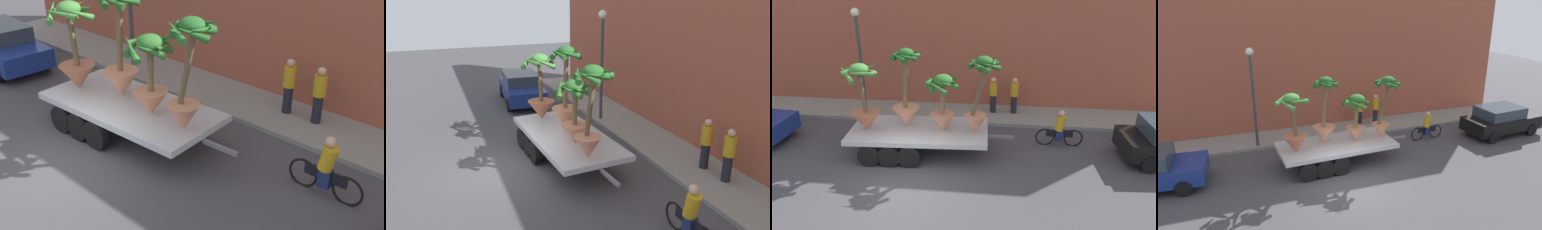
# 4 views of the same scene
# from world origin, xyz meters

# --- Properties ---
(ground_plane) EXTENTS (60.00, 60.00, 0.00)m
(ground_plane) POSITION_xyz_m (0.00, 0.00, 0.00)
(ground_plane) COLOR #423F44
(sidewalk) EXTENTS (24.00, 2.20, 0.15)m
(sidewalk) POSITION_xyz_m (0.00, 6.10, 0.07)
(sidewalk) COLOR gray
(sidewalk) RESTS_ON ground
(flatbed_trailer) EXTENTS (6.19, 2.65, 0.98)m
(flatbed_trailer) POSITION_xyz_m (-0.26, 2.40, 0.75)
(flatbed_trailer) COLOR #B7BABF
(flatbed_trailer) RESTS_ON ground
(potted_palm_rear) EXTENTS (1.22, 1.24, 3.01)m
(potted_palm_rear) POSITION_xyz_m (-0.50, 2.58, 2.06)
(potted_palm_rear) COLOR tan
(potted_palm_rear) RESTS_ON flatbed_trailer
(potted_palm_middle) EXTENTS (1.34, 1.26, 2.88)m
(potted_palm_middle) POSITION_xyz_m (2.21, 2.30, 2.31)
(potted_palm_middle) COLOR tan
(potted_palm_middle) RESTS_ON flatbed_trailer
(potted_palm_front) EXTENTS (1.37, 1.44, 2.17)m
(potted_palm_front) POSITION_xyz_m (0.89, 2.38, 2.02)
(potted_palm_front) COLOR tan
(potted_palm_front) RESTS_ON flatbed_trailer
(potted_palm_extra) EXTENTS (1.40, 1.44, 2.55)m
(potted_palm_extra) POSITION_xyz_m (-1.93, 2.09, 1.98)
(potted_palm_extra) COLOR #B26647
(potted_palm_extra) RESTS_ON flatbed_trailer
(cyclist) EXTENTS (1.84, 0.35, 1.54)m
(cyclist) POSITION_xyz_m (5.34, 3.54, 0.67)
(cyclist) COLOR black
(cyclist) RESTS_ON ground
(trailing_car) EXTENTS (4.62, 2.24, 1.58)m
(trailing_car) POSITION_xyz_m (-7.76, 2.72, 0.83)
(trailing_car) COLOR navy
(trailing_car) RESTS_ON ground
(pedestrian_near_gate) EXTENTS (0.36, 0.36, 1.71)m
(pedestrian_near_gate) POSITION_xyz_m (2.61, 6.30, 1.04)
(pedestrian_near_gate) COLOR black
(pedestrian_near_gate) RESTS_ON sidewalk
(pedestrian_far_left) EXTENTS (0.36, 0.36, 1.71)m
(pedestrian_far_left) POSITION_xyz_m (3.59, 6.31, 1.04)
(pedestrian_far_left) COLOR black
(pedestrian_far_left) RESTS_ON sidewalk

